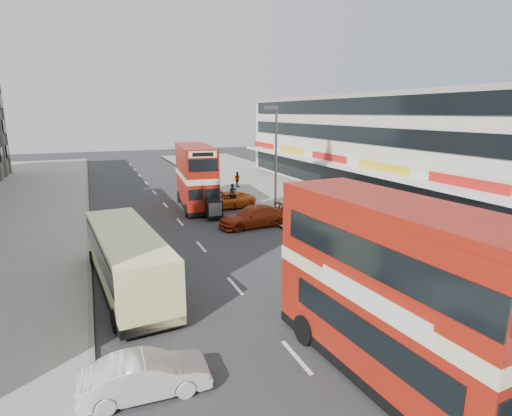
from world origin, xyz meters
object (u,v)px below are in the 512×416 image
coach (127,258)px  car_left_front (146,376)px  pedestrian_near (326,223)px  street_lamp (275,154)px  cyclist (233,200)px  bus_second (196,176)px  bus_main (394,292)px  car_right_b (226,200)px  car_right_a (253,217)px  pedestrian_far (237,179)px

coach → car_left_front: bearing=-97.1°
pedestrian_near → car_left_front: bearing=42.4°
street_lamp → pedestrian_near: 6.72m
car_left_front → cyclist: cyclist is taller
pedestrian_near → bus_second: bearing=-64.1°
bus_second → cyclist: bus_second is taller
bus_main → bus_second: bus_main is taller
bus_main → car_left_front: size_ratio=2.66×
car_right_b → cyclist: size_ratio=2.29×
bus_second → car_left_front: bus_second is taller
cyclist → car_right_a: bearing=-88.8°
bus_main → car_left_front: bus_main is taller
bus_second → car_right_b: (2.15, -1.11, -1.93)m
pedestrian_near → pedestrian_far: 18.52m
car_right_a → pedestrian_near: (3.07, -4.41, 0.32)m
car_right_a → coach: bearing=-54.9°
street_lamp → bus_main: street_lamp is taller
pedestrian_near → cyclist: (-2.59, 10.11, -0.35)m
car_right_b → street_lamp: bearing=23.9°
cyclist → pedestrian_near: bearing=-69.6°
car_left_front → car_right_b: 22.90m
bus_main → car_right_b: size_ratio=2.00×
car_right_a → cyclist: cyclist is taller
car_right_b → pedestrian_far: pedestrian_far is taller
street_lamp → cyclist: (-1.59, 4.63, -4.10)m
pedestrian_far → car_left_front: bearing=-144.1°
bus_main → pedestrian_far: bus_main is taller
street_lamp → pedestrian_near: street_lamp is taller
pedestrian_far → car_right_a: bearing=-135.2°
bus_main → car_right_a: size_ratio=1.93×
car_left_front → pedestrian_far: bearing=-22.2°
bus_second → cyclist: bearing=156.6°
street_lamp → bus_second: (-4.23, 6.09, -2.20)m
pedestrian_far → bus_second: bearing=-160.9°
coach → pedestrian_far: coach is taller
car_right_b → pedestrian_far: 8.90m
coach → car_right_b: bearing=51.2°
coach → pedestrian_near: (11.98, 2.98, -0.43)m
coach → car_left_front: (-0.24, -7.54, -0.87)m
car_left_front → car_right_a: car_right_a is taller
street_lamp → car_left_front: (-11.23, -16.00, -4.20)m
car_right_a → pedestrian_far: 14.60m
coach → car_right_a: coach is taller
bus_main → car_right_b: bus_main is taller
street_lamp → car_right_a: size_ratio=1.67×
bus_second → car_right_b: bearing=158.5°
car_right_a → car_right_b: bearing=175.4°
car_left_front → cyclist: bearing=-23.1°
street_lamp → bus_main: bearing=-104.0°
bus_main → pedestrian_far: (6.22, 30.90, -1.77)m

